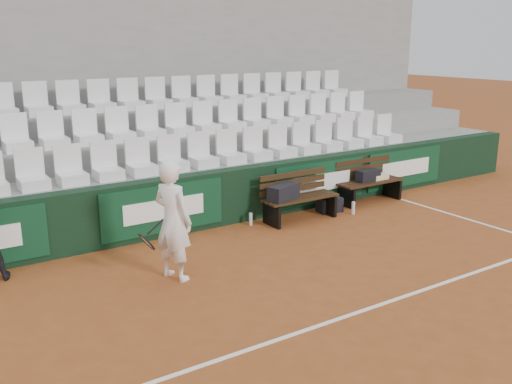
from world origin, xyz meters
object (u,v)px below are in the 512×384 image
Objects in this scene: bench_left at (300,208)px; sports_bag_left at (284,192)px; sports_bag_ground at (330,205)px; water_bottle_near at (251,219)px; tennis_player at (173,221)px; water_bottle_far at (353,208)px; sports_bag_right at (368,175)px; bench_right at (370,191)px.

bench_left is 2.33× the size of sports_bag_left.
sports_bag_ground is 1.76m from water_bottle_near.
sports_bag_ground is 4.20m from tennis_player.
bench_left is at bearing 166.05° from water_bottle_far.
tennis_player is at bearing -159.53° from bench_left.
water_bottle_near is 2.09m from water_bottle_far.
sports_bag_right reaches higher than water_bottle_near.
sports_bag_right is 1.05m from water_bottle_far.
bench_right is at bearing 14.97° from tennis_player.
water_bottle_far is (1.46, -0.29, -0.46)m from sports_bag_left.
tennis_player is at bearing -165.03° from bench_right.
sports_bag_right is 2.18× the size of water_bottle_near.
sports_bag_left is at bearing 168.80° from water_bottle_far.
sports_bag_ground is 1.88× the size of water_bottle_far.
bench_left and bench_right have the same top height.
water_bottle_far is at bearing -53.94° from sports_bag_ground.
bench_right is 0.35m from sports_bag_right.
sports_bag_left reaches higher than water_bottle_near.
water_bottle_near is (-1.75, 0.13, -0.03)m from sports_bag_ground.
sports_bag_right reaches higher than bench_left.
tennis_player is (-2.18, -1.41, 0.74)m from water_bottle_near.
water_bottle_near is (-2.86, 0.03, -0.45)m from sports_bag_right.
bench_right is 0.88× the size of tennis_player.
water_bottle_near is at bearing 165.65° from bench_left.
bench_left is 0.82m from sports_bag_ground.
water_bottle_near is (-0.57, 0.22, -0.47)m from sports_bag_left.
sports_bag_ground is at bearing -174.56° from sports_bag_right.
sports_bag_left reaches higher than water_bottle_far.
sports_bag_right is at bearing 15.34° from tennis_player.
sports_bag_left is 2.79× the size of water_bottle_near.
sports_bag_ground is (0.81, 0.11, -0.08)m from bench_left.
sports_bag_ground is at bearing -4.34° from water_bottle_near.
sports_bag_left is 0.38× the size of tennis_player.
bench_right is (1.96, 0.19, 0.00)m from bench_left.
tennis_player reaches higher than sports_bag_ground.
sports_bag_right is 2.89m from water_bottle_near.
tennis_player reaches higher than bench_left.
water_bottle_near is at bearing 158.70° from sports_bag_left.
water_bottle_near is at bearing 175.66° from sports_bag_ground.
sports_bag_left is 1.56m from water_bottle_far.
tennis_player is at bearing -162.02° from sports_bag_ground.
water_bottle_far is at bearing 12.05° from tennis_player.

